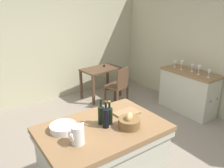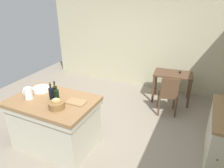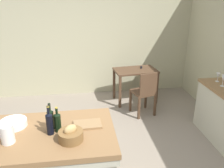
{
  "view_description": "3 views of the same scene",
  "coord_description": "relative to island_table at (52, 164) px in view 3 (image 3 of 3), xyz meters",
  "views": [
    {
      "loc": [
        -1.61,
        -2.46,
        2.25
      ],
      "look_at": [
        0.36,
        0.37,
        0.98
      ],
      "focal_mm": 36.16,
      "sensor_mm": 36.0,
      "label": 1
    },
    {
      "loc": [
        1.73,
        -2.84,
        2.55
      ],
      "look_at": [
        0.32,
        0.2,
        1.02
      ],
      "focal_mm": 32.87,
      "sensor_mm": 36.0,
      "label": 2
    },
    {
      "loc": [
        -0.05,
        -2.78,
        2.31
      ],
      "look_at": [
        0.41,
        0.47,
        1.02
      ],
      "focal_mm": 37.61,
      "sensor_mm": 36.0,
      "label": 3
    }
  ],
  "objects": [
    {
      "name": "pitcher",
      "position": [
        -0.38,
        -0.13,
        0.52
      ],
      "size": [
        0.17,
        0.13,
        0.24
      ],
      "color": "white",
      "rests_on": "island_table"
    },
    {
      "name": "wine_bottle_green",
      "position": [
        0.02,
        -0.03,
        0.55
      ],
      "size": [
        0.07,
        0.07,
        0.33
      ],
      "color": "black",
      "rests_on": "island_table"
    },
    {
      "name": "cutting_board",
      "position": [
        0.42,
        0.09,
        0.43
      ],
      "size": [
        0.32,
        0.22,
        0.02
      ],
      "primitive_type": "cube",
      "rotation": [
        0.0,
        0.0,
        0.04
      ],
      "color": "#99754C",
      "rests_on": "island_table"
    },
    {
      "name": "wine_glass_far_right",
      "position": [
        2.67,
        1.24,
        0.5
      ],
      "size": [
        0.07,
        0.07,
        0.15
      ],
      "color": "white",
      "rests_on": "side_cabinet"
    },
    {
      "name": "wine_bottle_dark",
      "position": [
        0.1,
        0.01,
        0.54
      ],
      "size": [
        0.07,
        0.07,
        0.29
      ],
      "color": "black",
      "rests_on": "island_table"
    },
    {
      "name": "ground_plane",
      "position": [
        0.42,
        0.57,
        -0.49
      ],
      "size": [
        6.76,
        6.76,
        0.0
      ],
      "primitive_type": "plane",
      "color": "gray"
    },
    {
      "name": "island_table",
      "position": [
        0.0,
        0.0,
        0.0
      ],
      "size": [
        1.42,
        0.95,
        0.91
      ],
      "color": "olive",
      "rests_on": "ground"
    },
    {
      "name": "writing_desk",
      "position": [
        1.56,
        2.51,
        0.13
      ],
      "size": [
        0.95,
        0.65,
        0.79
      ],
      "color": "#513826",
      "rests_on": "ground"
    },
    {
      "name": "wine_glass_right",
      "position": [
        2.63,
        1.03,
        0.52
      ],
      "size": [
        0.07,
        0.07,
        0.19
      ],
      "color": "white",
      "rests_on": "side_cabinet"
    },
    {
      "name": "wooden_chair",
      "position": [
        1.59,
        1.85,
        0.01
      ],
      "size": [
        0.49,
        0.49,
        0.91
      ],
      "color": "#513826",
      "rests_on": "ground"
    },
    {
      "name": "bread_basket",
      "position": [
        0.24,
        -0.18,
        0.48
      ],
      "size": [
        0.25,
        0.25,
        0.18
      ],
      "color": "brown",
      "rests_on": "island_table"
    },
    {
      "name": "wall_back",
      "position": [
        0.42,
        3.17,
        0.81
      ],
      "size": [
        5.32,
        0.12,
        2.6
      ],
      "primitive_type": "cube",
      "color": "#B7B28E",
      "rests_on": "ground"
    },
    {
      "name": "wash_bowl",
      "position": [
        -0.4,
        0.18,
        0.45
      ],
      "size": [
        0.29,
        0.29,
        0.07
      ],
      "primitive_type": "cylinder",
      "color": "white",
      "rests_on": "island_table"
    },
    {
      "name": "wine_bottle_amber",
      "position": [
        0.02,
        0.07,
        0.54
      ],
      "size": [
        0.07,
        0.07,
        0.31
      ],
      "color": "black",
      "rests_on": "island_table"
    }
  ]
}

